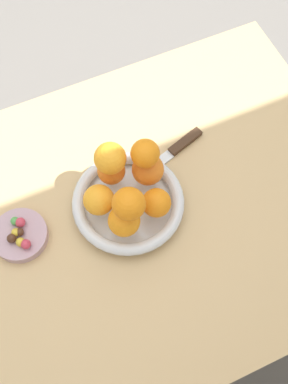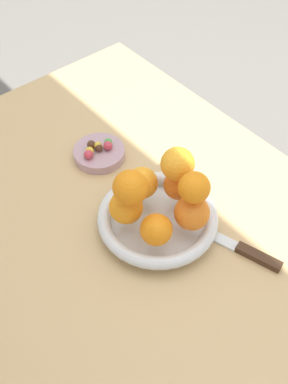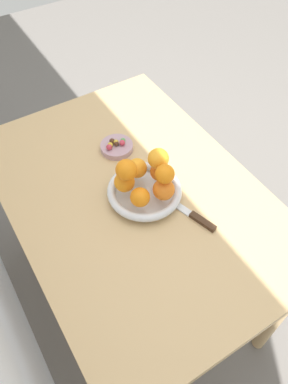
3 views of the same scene
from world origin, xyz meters
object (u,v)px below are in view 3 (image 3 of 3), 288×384
candy_ball_4 (109,147)px  candy_ball_5 (123,141)px  candy_ball_2 (116,144)px  orange_5 (165,174)px  candy_ball_6 (112,141)px  candy_ball_0 (116,142)px  knife (186,211)px  fruit_bowl (145,192)px  orange_0 (140,197)px  candy_dish (117,147)px  orange_4 (125,183)px  candy_ball_1 (110,145)px  orange_2 (159,172)px  orange_1 (164,189)px  orange_7 (126,170)px  orange_6 (158,159)px  dining_table (134,209)px  orange_3 (137,168)px  candy_ball_3 (122,143)px

candy_ball_4 → candy_ball_5: 0.06m
candy_ball_2 → candy_ball_4: candy_ball_4 is taller
orange_5 → candy_ball_6: orange_5 is taller
candy_ball_0 → knife: bearing=-172.6°
fruit_bowl → orange_0: 0.08m
fruit_bowl → candy_ball_4: bearing=1.0°
candy_dish → orange_4: bearing=158.3°
candy_ball_1 → candy_dish: bearing=-94.1°
orange_2 → orange_4: 0.12m
candy_dish → orange_1: (-0.29, -0.00, 0.06)m
orange_5 → orange_7: (0.07, 0.09, 0.00)m
orange_5 → candy_ball_2: orange_5 is taller
orange_7 → candy_ball_2: bearing=-20.3°
orange_4 → orange_6: 0.13m
dining_table → candy_ball_2: candy_ball_2 is taller
candy_ball_0 → candy_dish: bearing=167.9°
dining_table → candy_ball_5: 0.25m
fruit_bowl → orange_7: orange_7 is taller
dining_table → orange_4: orange_4 is taller
orange_3 → orange_0: bearing=153.2°
orange_0 → orange_7: orange_7 is taller
dining_table → orange_7: bearing=114.5°
knife → candy_ball_1: bearing=11.3°
orange_0 → orange_1: 0.08m
orange_0 → candy_ball_2: (0.27, -0.07, -0.04)m
orange_3 → candy_ball_4: bearing=4.4°
candy_ball_0 → orange_6: bearing=-173.4°
candy_ball_5 → knife: (-0.36, -0.02, -0.03)m
candy_ball_5 → candy_ball_6: 0.04m
candy_ball_4 → orange_0: bearing=171.7°
candy_ball_5 → orange_5: bearing=176.2°
candy_dish → orange_5: (-0.29, -0.01, 0.13)m
orange_3 → candy_ball_5: 0.18m
orange_7 → candy_ball_2: orange_7 is taller
orange_2 → candy_ball_1: orange_2 is taller
candy_ball_1 → candy_ball_6: same height
candy_ball_3 → orange_6: bearing=-177.3°
candy_ball_2 → orange_3: bearing=174.0°
orange_6 → candy_ball_0: size_ratio=3.61×
orange_0 → orange_5: 0.10m
candy_ball_4 → orange_5: bearing=-172.1°
candy_dish → orange_0: (-0.28, 0.07, 0.06)m
orange_0 → candy_ball_5: bearing=-19.5°
orange_5 → candy_ball_6: size_ratio=3.01×
candy_dish → orange_4: size_ratio=1.78×
orange_7 → knife: bearing=-137.8°
candy_dish → orange_6: (-0.22, -0.03, 0.12)m
candy_ball_4 → candy_ball_0: bearing=-71.7°
candy_ball_1 → candy_ball_2: bearing=-103.4°
candy_ball_2 → candy_dish: bearing=-27.6°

